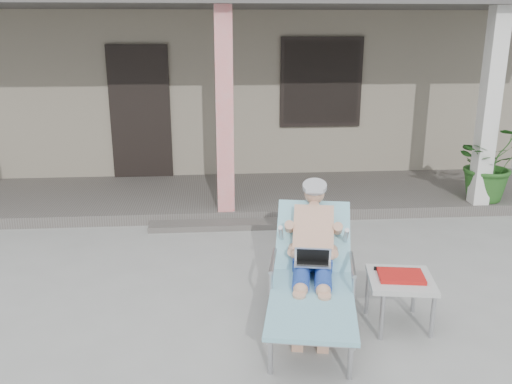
{
  "coord_description": "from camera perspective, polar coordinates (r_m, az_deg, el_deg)",
  "views": [
    {
      "loc": [
        -0.15,
        -4.76,
        2.47
      ],
      "look_at": [
        0.28,
        0.6,
        0.85
      ],
      "focal_mm": 38.0,
      "sensor_mm": 36.0,
      "label": 1
    }
  ],
  "objects": [
    {
      "name": "ground",
      "position": [
        5.36,
        -2.51,
        -10.67
      ],
      "size": [
        60.0,
        60.0,
        0.0
      ],
      "primitive_type": "plane",
      "color": "#9E9E99",
      "rests_on": "ground"
    },
    {
      "name": "house",
      "position": [
        11.28,
        -3.89,
        12.63
      ],
      "size": [
        10.4,
        5.4,
        3.3
      ],
      "color": "gray",
      "rests_on": "ground"
    },
    {
      "name": "porch_deck",
      "position": [
        8.12,
        -3.31,
        -0.42
      ],
      "size": [
        10.0,
        2.0,
        0.15
      ],
      "primitive_type": "cube",
      "color": "#605B56",
      "rests_on": "ground"
    },
    {
      "name": "porch_overhang",
      "position": [
        7.71,
        -3.66,
        19.1
      ],
      "size": [
        10.0,
        2.3,
        2.85
      ],
      "color": "silver",
      "rests_on": "porch_deck"
    },
    {
      "name": "porch_step",
      "position": [
        7.04,
        -3.08,
        -3.46
      ],
      "size": [
        2.0,
        0.3,
        0.07
      ],
      "primitive_type": "cube",
      "color": "#605B56",
      "rests_on": "ground"
    },
    {
      "name": "lounger",
      "position": [
        4.68,
        6.05,
        -5.19
      ],
      "size": [
        0.99,
        1.87,
        1.18
      ],
      "rotation": [
        0.0,
        0.0,
        -0.19
      ],
      "color": "#B7B7BC",
      "rests_on": "ground"
    },
    {
      "name": "side_table",
      "position": [
        4.82,
        14.97,
        -9.16
      ],
      "size": [
        0.62,
        0.62,
        0.48
      ],
      "rotation": [
        0.0,
        0.0,
        -0.16
      ],
      "color": "#B7B8B3",
      "rests_on": "ground"
    },
    {
      "name": "potted_palm",
      "position": [
        8.23,
        23.43,
        2.85
      ],
      "size": [
        0.98,
        0.85,
        1.07
      ],
      "primitive_type": "imported",
      "rotation": [
        0.0,
        0.0,
        -0.01
      ],
      "color": "#26591E",
      "rests_on": "porch_deck"
    }
  ]
}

